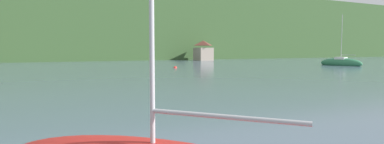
# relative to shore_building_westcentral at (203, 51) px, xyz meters

# --- Properties ---
(wooded_hillside) EXTENTS (352.00, 64.70, 53.56)m
(wooded_hillside) POSITION_rel_shore_building_westcentral_xyz_m (-42.43, 43.04, 6.21)
(wooded_hillside) COLOR #38562D
(wooded_hillside) RESTS_ON ground_plane
(shore_building_westcentral) EXTENTS (4.26, 5.17, 5.58)m
(shore_building_westcentral) POSITION_rel_shore_building_westcentral_xyz_m (0.00, 0.00, 0.00)
(shore_building_westcentral) COLOR gray
(shore_building_westcentral) RESTS_ON ground_plane
(sailboat_far_0) EXTENTS (3.90, 8.29, 10.25)m
(sailboat_far_0) POSITION_rel_shore_building_westcentral_xyz_m (10.92, -36.15, -2.22)
(sailboat_far_0) COLOR #2D754C
(sailboat_far_0) RESTS_ON ground_plane
(mooring_buoy_near) EXTENTS (0.59, 0.59, 0.59)m
(mooring_buoy_near) POSITION_rel_shore_building_westcentral_xyz_m (-20.69, -29.46, -2.72)
(mooring_buoy_near) COLOR red
(mooring_buoy_near) RESTS_ON ground_plane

